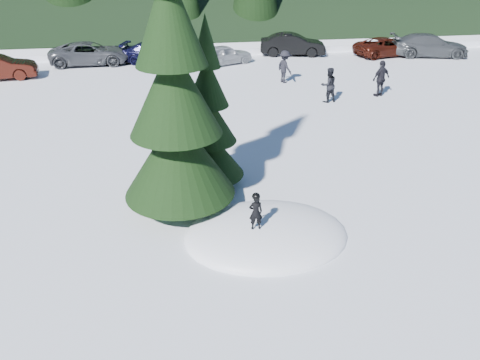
{
  "coord_description": "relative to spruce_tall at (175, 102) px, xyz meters",
  "views": [
    {
      "loc": [
        -2.36,
        -10.36,
        7.18
      ],
      "look_at": [
        -0.52,
        1.26,
        1.1
      ],
      "focal_mm": 35.0,
      "sensor_mm": 36.0,
      "label": 1
    }
  ],
  "objects": [
    {
      "name": "ground",
      "position": [
        2.2,
        -1.8,
        -3.32
      ],
      "size": [
        200.0,
        200.0,
        0.0
      ],
      "primitive_type": "plane",
      "color": "white",
      "rests_on": "ground"
    },
    {
      "name": "adult_0",
      "position": [
        7.6,
        9.24,
        -2.47
      ],
      "size": [
        0.95,
        0.81,
        1.69
      ],
      "primitive_type": "imported",
      "rotation": [
        0.0,
        0.0,
        3.37
      ],
      "color": "black",
      "rests_on": "ground"
    },
    {
      "name": "car_4",
      "position": [
        3.57,
        17.77,
        -2.7
      ],
      "size": [
        3.92,
        2.82,
        1.24
      ],
      "primitive_type": "imported",
      "rotation": [
        0.0,
        0.0,
        1.99
      ],
      "color": "#9CA1A5",
      "rests_on": "ground"
    },
    {
      "name": "snow_mound",
      "position": [
        2.2,
        -1.8,
        -3.32
      ],
      "size": [
        4.48,
        3.52,
        0.96
      ],
      "primitive_type": "ellipsoid",
      "color": "white",
      "rests_on": "ground"
    },
    {
      "name": "spruce_tall",
      "position": [
        0.0,
        0.0,
        0.0
      ],
      "size": [
        3.2,
        3.2,
        8.6
      ],
      "color": "black",
      "rests_on": "ground"
    },
    {
      "name": "adult_2",
      "position": [
        6.33,
        13.0,
        -2.44
      ],
      "size": [
        1.02,
        1.3,
        1.76
      ],
      "primitive_type": "imported",
      "rotation": [
        0.0,
        0.0,
        1.93
      ],
      "color": "black",
      "rests_on": "ground"
    },
    {
      "name": "car_6",
      "position": [
        14.81,
        18.47,
        -2.7
      ],
      "size": [
        4.78,
        2.96,
        1.23
      ],
      "primitive_type": "imported",
      "rotation": [
        0.0,
        0.0,
        1.79
      ],
      "color": "#39110A",
      "rests_on": "ground"
    },
    {
      "name": "car_3",
      "position": [
        -0.67,
        18.75,
        -2.67
      ],
      "size": [
        4.81,
        2.96,
        1.3
      ],
      "primitive_type": "imported",
      "rotation": [
        0.0,
        0.0,
        1.3
      ],
      "color": "black",
      "rests_on": "ground"
    },
    {
      "name": "adult_1",
      "position": [
        10.52,
        9.75,
        -2.41
      ],
      "size": [
        1.15,
        0.8,
        1.82
      ],
      "primitive_type": "imported",
      "rotation": [
        0.0,
        0.0,
        3.51
      ],
      "color": "black",
      "rests_on": "ground"
    },
    {
      "name": "car_2",
      "position": [
        -4.87,
        19.09,
        -2.62
      ],
      "size": [
        5.08,
        2.43,
        1.4
      ],
      "primitive_type": "imported",
      "rotation": [
        0.0,
        0.0,
        1.59
      ],
      "color": "#45474B",
      "rests_on": "ground"
    },
    {
      "name": "child_skier",
      "position": [
        1.84,
        -2.12,
        -2.35
      ],
      "size": [
        0.36,
        0.24,
        0.98
      ],
      "primitive_type": "imported",
      "rotation": [
        0.0,
        0.0,
        3.15
      ],
      "color": "black",
      "rests_on": "snow_mound"
    },
    {
      "name": "spruce_short",
      "position": [
        1.0,
        1.4,
        -1.22
      ],
      "size": [
        2.2,
        2.2,
        5.37
      ],
      "color": "black",
      "rests_on": "ground"
    },
    {
      "name": "car_7",
      "position": [
        17.65,
        17.87,
        -2.58
      ],
      "size": [
        5.45,
        3.13,
        1.49
      ],
      "primitive_type": "imported",
      "rotation": [
        0.0,
        0.0,
        1.36
      ],
      "color": "#424649",
      "rests_on": "ground"
    },
    {
      "name": "car_5",
      "position": [
        8.55,
        19.65,
        -2.59
      ],
      "size": [
        4.65,
        2.4,
        1.46
      ],
      "primitive_type": "imported",
      "rotation": [
        0.0,
        0.0,
        1.37
      ],
      "color": "black",
      "rests_on": "ground"
    }
  ]
}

